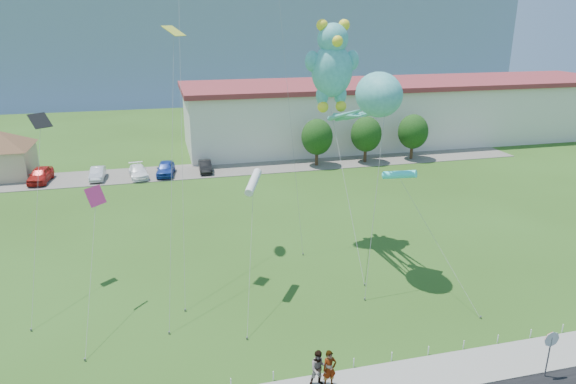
% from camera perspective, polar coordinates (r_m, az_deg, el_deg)
% --- Properties ---
extents(ground, '(160.00, 160.00, 0.00)m').
position_cam_1_polar(ground, '(27.27, 4.21, -17.52)').
color(ground, '#294A14').
rests_on(ground, ground).
extents(parking_strip, '(70.00, 6.00, 0.06)m').
position_cam_1_polar(parking_strip, '(58.53, -6.51, 2.57)').
color(parking_strip, '#59544C').
rests_on(parking_strip, ground).
extents(hill_ridge, '(160.00, 50.00, 25.00)m').
position_cam_1_polar(hill_ridge, '(141.07, -11.69, 16.77)').
color(hill_ridge, gray).
rests_on(hill_ridge, ground).
extents(warehouse, '(61.00, 15.00, 8.20)m').
position_cam_1_polar(warehouse, '(73.82, 12.98, 8.81)').
color(warehouse, beige).
rests_on(warehouse, ground).
extents(stop_sign, '(0.80, 0.07, 2.50)m').
position_cam_1_polar(stop_sign, '(27.51, 27.17, -14.74)').
color(stop_sign, slate).
rests_on(stop_sign, ground).
extents(rope_fence, '(26.05, 0.05, 0.50)m').
position_cam_1_polar(rope_fence, '(26.14, 5.16, -18.69)').
color(rope_fence, white).
rests_on(rope_fence, ground).
extents(tree_near, '(3.60, 3.60, 5.47)m').
position_cam_1_polar(tree_near, '(58.85, 3.24, 6.13)').
color(tree_near, '#3F2B19').
rests_on(tree_near, ground).
extents(tree_mid, '(3.60, 3.60, 5.47)m').
position_cam_1_polar(tree_mid, '(60.88, 8.68, 6.36)').
color(tree_mid, '#3F2B19').
rests_on(tree_mid, ground).
extents(tree_far, '(3.60, 3.60, 5.47)m').
position_cam_1_polar(tree_far, '(63.41, 13.73, 6.53)').
color(tree_far, '#3F2B19').
rests_on(tree_far, ground).
extents(pedestrian_left, '(0.69, 0.47, 1.82)m').
position_cam_1_polar(pedestrian_left, '(24.71, 4.63, -18.97)').
color(pedestrian_left, gray).
rests_on(pedestrian_left, sidewalk).
extents(pedestrian_right, '(0.93, 0.75, 1.81)m').
position_cam_1_polar(pedestrian_right, '(24.69, 3.46, -18.98)').
color(pedestrian_right, gray).
rests_on(pedestrian_right, sidewalk).
extents(parked_car_red, '(2.24, 4.69, 1.55)m').
position_cam_1_polar(parked_car_red, '(58.99, -25.81, 1.74)').
color(parked_car_red, '#B41B16').
rests_on(parked_car_red, parking_strip).
extents(parked_car_silver, '(1.43, 3.86, 1.26)m').
position_cam_1_polar(parked_car_silver, '(57.71, -20.41, 1.96)').
color(parked_car_silver, silver).
rests_on(parked_car_silver, parking_strip).
extents(parked_car_white, '(2.35, 4.51, 1.25)m').
position_cam_1_polar(parked_car_white, '(57.03, -16.29, 2.19)').
color(parked_car_white, white).
rests_on(parked_car_white, parking_strip).
extents(parked_car_blue, '(2.28, 4.54, 1.49)m').
position_cam_1_polar(parked_car_blue, '(57.12, -13.44, 2.58)').
color(parked_car_blue, '#1C3A9B').
rests_on(parked_car_blue, parking_strip).
extents(parked_car_black, '(1.42, 3.84, 1.26)m').
position_cam_1_polar(parked_car_black, '(57.55, -9.19, 2.86)').
color(parked_car_black, black).
rests_on(parked_car_black, parking_strip).
extents(octopus_kite, '(2.95, 9.34, 13.18)m').
position_cam_1_polar(octopus_kite, '(32.50, 9.19, 9.72)').
color(octopus_kite, teal).
rests_on(octopus_kite, ground).
extents(teddy_bear_kite, '(3.93, 9.10, 16.11)m').
position_cam_1_polar(teddy_bear_kite, '(36.82, 4.93, 14.01)').
color(teddy_bear_kite, teal).
rests_on(teddy_bear_kite, ground).
extents(small_kite_black, '(1.42, 7.09, 10.77)m').
position_cam_1_polar(small_kite_black, '(33.79, -25.92, 4.98)').
color(small_kite_black, black).
rests_on(small_kite_black, ground).
extents(small_kite_pink, '(1.38, 6.50, 7.09)m').
position_cam_1_polar(small_kite_pink, '(30.43, -20.69, -1.89)').
color(small_kite_pink, '#CC2D6F').
rests_on(small_kite_pink, ground).
extents(small_kite_cyan, '(2.25, 8.50, 6.98)m').
position_cam_1_polar(small_kite_cyan, '(33.98, 12.34, 1.80)').
color(small_kite_cyan, '#34E7EA').
rests_on(small_kite_cyan, ground).
extents(small_kite_yellow, '(2.26, 7.72, 15.88)m').
position_cam_1_polar(small_kite_yellow, '(30.75, -12.66, 13.14)').
color(small_kite_yellow, gold).
rests_on(small_kite_yellow, ground).
extents(small_kite_white, '(1.76, 6.43, 7.46)m').
position_cam_1_polar(small_kite_white, '(30.09, -3.88, 0.99)').
color(small_kite_white, silver).
rests_on(small_kite_white, ground).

